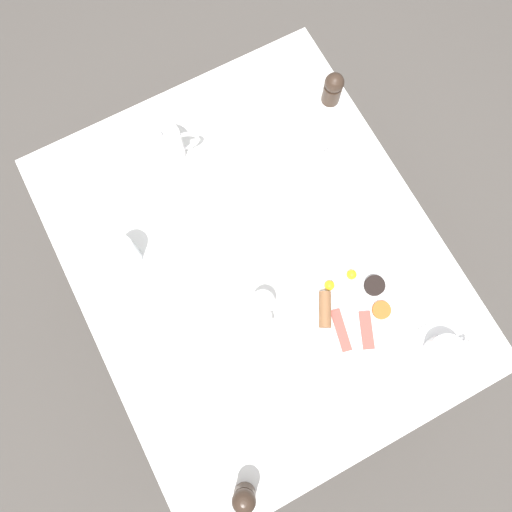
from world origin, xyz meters
name	(u,v)px	position (x,y,z in m)	size (l,w,h in m)	color
ground_plane	(256,303)	(0.00, 0.00, 0.00)	(8.00, 8.00, 0.00)	#4C4742
table	(256,265)	(0.00, 0.00, 0.69)	(1.10, 0.91, 0.77)	white
breakfast_plate	(351,303)	(0.22, 0.15, 0.78)	(0.28, 0.28, 0.04)	white
teapot_near	(164,146)	(-0.37, -0.08, 0.82)	(0.10, 0.19, 0.13)	white
teapot_far	(306,170)	(-0.14, 0.22, 0.82)	(0.10, 0.19, 0.13)	white
teacup_with_saucer_left	(444,354)	(0.43, 0.29, 0.80)	(0.16, 0.16, 0.07)	white
water_glass_tall	(124,253)	(-0.15, -0.29, 0.82)	(0.07, 0.07, 0.11)	white
creamer_jug	(263,304)	(0.12, -0.04, 0.80)	(0.08, 0.06, 0.06)	white
pepper_grinder	(333,88)	(-0.31, 0.40, 0.83)	(0.05, 0.05, 0.11)	#38281E
salt_grinder	(244,499)	(0.48, -0.29, 0.83)	(0.05, 0.05, 0.11)	#38281E
fork_by_plate	(167,355)	(0.12, -0.31, 0.77)	(0.08, 0.16, 0.00)	silver
knife_by_plate	(274,388)	(0.31, -0.11, 0.77)	(0.13, 0.17, 0.00)	silver
spoon_for_tea	(251,103)	(-0.40, 0.20, 0.77)	(0.14, 0.02, 0.00)	silver
fork_spare	(73,191)	(-0.39, -0.35, 0.77)	(0.08, 0.15, 0.00)	silver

